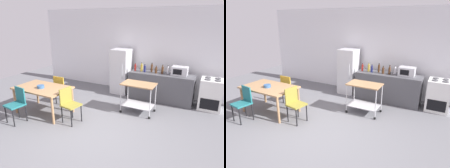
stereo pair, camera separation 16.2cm
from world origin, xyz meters
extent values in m
plane|color=slate|center=(0.00, 0.00, 0.00)|extent=(12.00, 12.00, 0.00)
cube|color=white|center=(0.00, 3.20, 1.45)|extent=(8.40, 0.12, 2.90)
cube|color=#4C4C51|center=(0.90, 2.60, 0.45)|extent=(2.00, 0.64, 0.90)
cube|color=#A37A51|center=(-1.75, 0.20, 0.73)|extent=(1.50, 0.90, 0.04)
cylinder|color=#A37A51|center=(-2.44, -0.19, 0.35)|extent=(0.06, 0.06, 0.71)
cylinder|color=#A37A51|center=(-1.06, -0.19, 0.35)|extent=(0.06, 0.06, 0.71)
cylinder|color=#A37A51|center=(-2.44, 0.59, 0.35)|extent=(0.06, 0.06, 0.71)
cylinder|color=#A37A51|center=(-1.06, 0.59, 0.35)|extent=(0.06, 0.06, 0.71)
cube|color=#1E666B|center=(-1.96, -0.54, 0.47)|extent=(0.44, 0.44, 0.04)
cube|color=#1E666B|center=(-1.94, -0.37, 0.69)|extent=(0.38, 0.07, 0.40)
cylinder|color=black|center=(-2.15, -0.69, 0.23)|extent=(0.03, 0.03, 0.45)
cylinder|color=black|center=(-1.81, -0.73, 0.23)|extent=(0.03, 0.03, 0.45)
cylinder|color=black|center=(-2.11, -0.36, 0.23)|extent=(0.03, 0.03, 0.45)
cylinder|color=black|center=(-1.77, -0.40, 0.23)|extent=(0.03, 0.03, 0.45)
cube|color=olive|center=(-0.71, 0.11, 0.47)|extent=(0.46, 0.46, 0.04)
cube|color=olive|center=(-0.88, 0.13, 0.69)|extent=(0.09, 0.38, 0.40)
cylinder|color=black|center=(-0.56, -0.09, 0.23)|extent=(0.03, 0.03, 0.45)
cylinder|color=black|center=(-0.51, 0.25, 0.23)|extent=(0.03, 0.03, 0.45)
cylinder|color=black|center=(-0.90, -0.04, 0.23)|extent=(0.03, 0.03, 0.45)
cylinder|color=black|center=(-0.85, 0.30, 0.23)|extent=(0.03, 0.03, 0.45)
cube|color=gold|center=(-1.74, 1.00, 0.47)|extent=(0.41, 0.41, 0.04)
cube|color=gold|center=(-1.73, 0.82, 0.69)|extent=(0.38, 0.04, 0.40)
cylinder|color=black|center=(-1.57, 1.18, 0.23)|extent=(0.03, 0.03, 0.45)
cylinder|color=black|center=(-1.91, 1.17, 0.23)|extent=(0.03, 0.03, 0.45)
cylinder|color=black|center=(-1.56, 0.84, 0.23)|extent=(0.03, 0.03, 0.45)
cylinder|color=black|center=(-1.90, 0.83, 0.23)|extent=(0.03, 0.03, 0.45)
cube|color=white|center=(2.35, 2.62, 0.45)|extent=(0.60, 0.60, 0.90)
cube|color=black|center=(2.35, 2.32, 0.25)|extent=(0.48, 0.01, 0.32)
cylinder|color=#47474C|center=(2.22, 2.50, 0.91)|extent=(0.16, 0.16, 0.02)
cylinder|color=#47474C|center=(2.48, 2.50, 0.91)|extent=(0.16, 0.16, 0.02)
cylinder|color=#47474C|center=(2.22, 2.74, 0.91)|extent=(0.16, 0.16, 0.02)
cylinder|color=#47474C|center=(2.48, 2.74, 0.91)|extent=(0.16, 0.16, 0.02)
cube|color=silver|center=(-0.55, 2.70, 0.78)|extent=(0.60, 0.60, 1.55)
cylinder|color=silver|center=(-0.37, 2.39, 0.85)|extent=(0.02, 0.02, 0.50)
cube|color=#A37A51|center=(0.57, 1.43, 0.83)|extent=(0.90, 0.56, 0.03)
cube|color=silver|center=(0.57, 1.43, 0.22)|extent=(0.83, 0.52, 0.02)
cylinder|color=silver|center=(0.15, 1.18, 0.45)|extent=(0.02, 0.02, 0.76)
sphere|color=black|center=(0.15, 1.18, 0.04)|extent=(0.07, 0.07, 0.07)
cylinder|color=silver|center=(0.99, 1.18, 0.45)|extent=(0.02, 0.02, 0.76)
sphere|color=black|center=(0.99, 1.18, 0.04)|extent=(0.07, 0.07, 0.07)
cylinder|color=silver|center=(0.15, 1.68, 0.45)|extent=(0.02, 0.02, 0.76)
sphere|color=black|center=(0.15, 1.68, 0.04)|extent=(0.07, 0.07, 0.07)
cylinder|color=silver|center=(0.99, 1.68, 0.45)|extent=(0.02, 0.02, 0.76)
sphere|color=black|center=(0.99, 1.68, 0.04)|extent=(0.07, 0.07, 0.07)
cylinder|color=maroon|center=(0.03, 2.56, 1.00)|extent=(0.07, 0.07, 0.20)
cylinder|color=maroon|center=(0.03, 2.56, 1.12)|extent=(0.03, 0.03, 0.04)
cylinder|color=black|center=(0.03, 2.56, 1.15)|extent=(0.03, 0.03, 0.01)
cylinder|color=gold|center=(0.24, 2.59, 1.01)|extent=(0.07, 0.07, 0.22)
cylinder|color=gold|center=(0.24, 2.59, 1.14)|extent=(0.03, 0.03, 0.05)
cylinder|color=black|center=(0.24, 2.59, 1.18)|extent=(0.04, 0.04, 0.01)
cylinder|color=navy|center=(0.37, 2.52, 1.00)|extent=(0.06, 0.06, 0.20)
cylinder|color=navy|center=(0.37, 2.52, 1.12)|extent=(0.03, 0.03, 0.04)
cylinder|color=black|center=(0.37, 2.52, 1.15)|extent=(0.03, 0.03, 0.01)
cylinder|color=#4C2D19|center=(0.56, 2.63, 1.02)|extent=(0.06, 0.06, 0.25)
cylinder|color=#4C2D19|center=(0.56, 2.63, 1.17)|extent=(0.03, 0.03, 0.04)
cylinder|color=black|center=(0.56, 2.63, 1.19)|extent=(0.03, 0.03, 0.01)
cylinder|color=#4C2D19|center=(0.73, 2.54, 0.99)|extent=(0.07, 0.07, 0.18)
cylinder|color=#4C2D19|center=(0.73, 2.54, 1.10)|extent=(0.03, 0.03, 0.05)
cylinder|color=black|center=(0.73, 2.54, 1.13)|extent=(0.04, 0.04, 0.01)
cylinder|color=#4C2D19|center=(0.92, 2.58, 1.00)|extent=(0.07, 0.07, 0.21)
cylinder|color=#4C2D19|center=(0.92, 2.58, 1.14)|extent=(0.03, 0.03, 0.06)
cylinder|color=black|center=(0.92, 2.58, 1.18)|extent=(0.04, 0.04, 0.01)
cylinder|color=silver|center=(1.07, 2.68, 1.00)|extent=(0.07, 0.07, 0.19)
cylinder|color=silver|center=(1.07, 2.68, 1.12)|extent=(0.03, 0.03, 0.06)
cylinder|color=black|center=(1.07, 2.68, 1.16)|extent=(0.04, 0.04, 0.01)
cube|color=silver|center=(1.42, 2.67, 1.03)|extent=(0.46, 0.34, 0.26)
cube|color=black|center=(1.38, 2.49, 1.03)|extent=(0.25, 0.01, 0.16)
cylinder|color=#33598C|center=(-1.74, 0.14, 0.79)|extent=(0.19, 0.19, 0.08)
camera|label=1|loc=(2.31, -3.45, 2.50)|focal=31.83mm
camera|label=2|loc=(2.45, -3.37, 2.50)|focal=31.83mm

